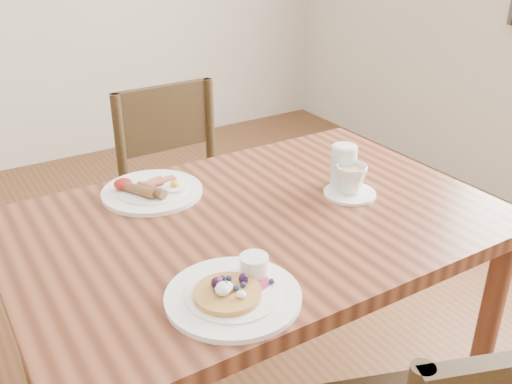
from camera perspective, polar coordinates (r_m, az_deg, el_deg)
dining_table at (r=1.47m, az=0.00°, el=-5.92°), size 1.20×0.80×0.75m
chair_far at (r=2.10m, az=-7.07°, el=-0.55°), size 0.43×0.43×0.88m
pancake_plate at (r=1.14m, az=-2.15°, el=-9.93°), size 0.27×0.27×0.06m
breakfast_plate at (r=1.56m, az=-10.48°, el=0.16°), size 0.27×0.27×0.04m
teacup_saucer at (r=1.54m, az=9.44°, el=1.01°), size 0.14×0.14×0.09m
water_glass at (r=1.57m, az=8.73°, el=2.53°), size 0.07×0.07×0.12m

